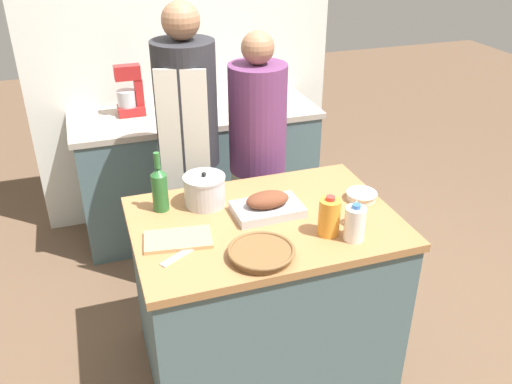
{
  "coord_description": "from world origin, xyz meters",
  "views": [
    {
      "loc": [
        -0.74,
        -2.06,
        2.22
      ],
      "look_at": [
        0.0,
        0.13,
        0.96
      ],
      "focal_mm": 38.0,
      "sensor_mm": 36.0,
      "label": 1
    }
  ],
  "objects_px": {
    "roasting_pan": "(267,206)",
    "mixing_bowl": "(361,195)",
    "knife_chef": "(188,251)",
    "stand_mixer": "(130,94)",
    "juice_jug": "(329,217)",
    "milk_jug": "(355,223)",
    "wine_glass_left": "(356,207)",
    "wicker_basket": "(261,252)",
    "wine_bottle_green": "(160,188)",
    "cutting_board": "(178,239)",
    "condiment_bottle_tall": "(248,94)",
    "stock_pot": "(205,190)",
    "person_cook_aproned": "(188,142)",
    "condiment_bottle_short": "(200,94)",
    "person_cook_guest": "(258,152)"
  },
  "relations": [
    {
      "from": "cutting_board",
      "to": "stand_mixer",
      "type": "distance_m",
      "value": 1.62
    },
    {
      "from": "condiment_bottle_short",
      "to": "milk_jug",
      "type": "bearing_deg",
      "value": -82.0
    },
    {
      "from": "juice_jug",
      "to": "stand_mixer",
      "type": "relative_size",
      "value": 0.56
    },
    {
      "from": "milk_jug",
      "to": "stand_mixer",
      "type": "height_order",
      "value": "stand_mixer"
    },
    {
      "from": "wine_bottle_green",
      "to": "person_cook_aproned",
      "type": "relative_size",
      "value": 0.17
    },
    {
      "from": "mixing_bowl",
      "to": "milk_jug",
      "type": "relative_size",
      "value": 0.89
    },
    {
      "from": "stand_mixer",
      "to": "person_cook_aproned",
      "type": "relative_size",
      "value": 0.19
    },
    {
      "from": "wicker_basket",
      "to": "milk_jug",
      "type": "distance_m",
      "value": 0.44
    },
    {
      "from": "person_cook_guest",
      "to": "roasting_pan",
      "type": "bearing_deg",
      "value": -115.93
    },
    {
      "from": "roasting_pan",
      "to": "juice_jug",
      "type": "height_order",
      "value": "juice_jug"
    },
    {
      "from": "person_cook_aproned",
      "to": "condiment_bottle_short",
      "type": "bearing_deg",
      "value": 90.63
    },
    {
      "from": "roasting_pan",
      "to": "condiment_bottle_tall",
      "type": "xyz_separation_m",
      "value": [
        0.37,
        1.44,
        0.06
      ]
    },
    {
      "from": "cutting_board",
      "to": "stock_pot",
      "type": "distance_m",
      "value": 0.35
    },
    {
      "from": "milk_jug",
      "to": "wine_glass_left",
      "type": "bearing_deg",
      "value": 60.59
    },
    {
      "from": "knife_chef",
      "to": "stand_mixer",
      "type": "relative_size",
      "value": 0.72
    },
    {
      "from": "wine_glass_left",
      "to": "condiment_bottle_tall",
      "type": "xyz_separation_m",
      "value": [
        0.01,
        1.66,
        0.02
      ]
    },
    {
      "from": "cutting_board",
      "to": "wine_bottle_green",
      "type": "relative_size",
      "value": 1.05
    },
    {
      "from": "roasting_pan",
      "to": "wicker_basket",
      "type": "xyz_separation_m",
      "value": [
        -0.15,
        -0.33,
        -0.02
      ]
    },
    {
      "from": "juice_jug",
      "to": "stand_mixer",
      "type": "distance_m",
      "value": 1.88
    },
    {
      "from": "wine_glass_left",
      "to": "person_cook_aproned",
      "type": "height_order",
      "value": "person_cook_aproned"
    },
    {
      "from": "stand_mixer",
      "to": "cutting_board",
      "type": "bearing_deg",
      "value": -90.14
    },
    {
      "from": "condiment_bottle_tall",
      "to": "condiment_bottle_short",
      "type": "xyz_separation_m",
      "value": [
        -0.34,
        0.08,
        0.02
      ]
    },
    {
      "from": "knife_chef",
      "to": "person_cook_guest",
      "type": "relative_size",
      "value": 0.15
    },
    {
      "from": "cutting_board",
      "to": "person_cook_guest",
      "type": "height_order",
      "value": "person_cook_guest"
    },
    {
      "from": "wicker_basket",
      "to": "wine_bottle_green",
      "type": "height_order",
      "value": "wine_bottle_green"
    },
    {
      "from": "roasting_pan",
      "to": "juice_jug",
      "type": "xyz_separation_m",
      "value": [
        0.2,
        -0.26,
        0.05
      ]
    },
    {
      "from": "cutting_board",
      "to": "wicker_basket",
      "type": "bearing_deg",
      "value": -36.71
    },
    {
      "from": "juice_jug",
      "to": "person_cook_aproned",
      "type": "relative_size",
      "value": 0.11
    },
    {
      "from": "roasting_pan",
      "to": "wicker_basket",
      "type": "height_order",
      "value": "roasting_pan"
    },
    {
      "from": "condiment_bottle_tall",
      "to": "person_cook_guest",
      "type": "height_order",
      "value": "person_cook_guest"
    },
    {
      "from": "cutting_board",
      "to": "person_cook_guest",
      "type": "bearing_deg",
      "value": 51.41
    },
    {
      "from": "wine_glass_left",
      "to": "stock_pot",
      "type": "bearing_deg",
      "value": 146.69
    },
    {
      "from": "juice_jug",
      "to": "knife_chef",
      "type": "bearing_deg",
      "value": 174.16
    },
    {
      "from": "mixing_bowl",
      "to": "stock_pot",
      "type": "bearing_deg",
      "value": 165.25
    },
    {
      "from": "stock_pot",
      "to": "stand_mixer",
      "type": "relative_size",
      "value": 0.61
    },
    {
      "from": "mixing_bowl",
      "to": "cutting_board",
      "type": "bearing_deg",
      "value": -174.98
    },
    {
      "from": "condiment_bottle_tall",
      "to": "stand_mixer",
      "type": "bearing_deg",
      "value": 174.94
    },
    {
      "from": "mixing_bowl",
      "to": "roasting_pan",
      "type": "bearing_deg",
      "value": 177.99
    },
    {
      "from": "knife_chef",
      "to": "person_cook_guest",
      "type": "bearing_deg",
      "value": 55.36
    },
    {
      "from": "wine_bottle_green",
      "to": "condiment_bottle_tall",
      "type": "distance_m",
      "value": 1.5
    },
    {
      "from": "condiment_bottle_tall",
      "to": "stock_pot",
      "type": "bearing_deg",
      "value": -116.59
    },
    {
      "from": "stock_pot",
      "to": "juice_jug",
      "type": "relative_size",
      "value": 1.08
    },
    {
      "from": "cutting_board",
      "to": "stock_pot",
      "type": "relative_size",
      "value": 1.54
    },
    {
      "from": "roasting_pan",
      "to": "person_cook_aproned",
      "type": "xyz_separation_m",
      "value": [
        -0.22,
        0.76,
        0.05
      ]
    },
    {
      "from": "wine_glass_left",
      "to": "condiment_bottle_short",
      "type": "distance_m",
      "value": 1.77
    },
    {
      "from": "condiment_bottle_tall",
      "to": "condiment_bottle_short",
      "type": "bearing_deg",
      "value": 166.88
    },
    {
      "from": "person_cook_guest",
      "to": "condiment_bottle_short",
      "type": "bearing_deg",
      "value": 90.22
    },
    {
      "from": "roasting_pan",
      "to": "mixing_bowl",
      "type": "bearing_deg",
      "value": -2.01
    },
    {
      "from": "cutting_board",
      "to": "wine_glass_left",
      "type": "height_order",
      "value": "wine_glass_left"
    },
    {
      "from": "stand_mixer",
      "to": "condiment_bottle_short",
      "type": "height_order",
      "value": "stand_mixer"
    }
  ]
}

